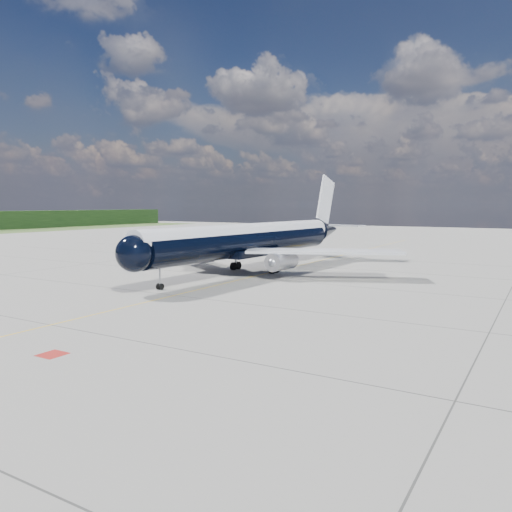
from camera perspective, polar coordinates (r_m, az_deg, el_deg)
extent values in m
plane|color=gray|center=(69.25, 1.39, -1.95)|extent=(320.00, 320.00, 0.00)
cube|color=#E7B10C|center=(64.98, -0.77, -2.46)|extent=(0.16, 160.00, 0.01)
cube|color=maroon|center=(34.63, -22.25, -10.37)|extent=(1.60, 1.60, 0.01)
cylinder|color=black|center=(69.19, -0.90, 1.67)|extent=(6.35, 39.54, 3.94)
sphere|color=black|center=(53.64, -13.74, 0.28)|extent=(4.17, 4.17, 3.94)
cone|color=black|center=(90.12, 8.05, 2.99)|extent=(4.38, 7.48, 3.94)
cylinder|color=silver|center=(69.12, -0.90, 2.48)|extent=(5.62, 41.55, 3.07)
cube|color=black|center=(53.45, -13.92, 0.87)|extent=(2.56, 1.39, 0.57)
cube|color=silver|center=(77.18, -6.86, 1.37)|extent=(19.66, 14.82, 0.33)
cube|color=silver|center=(65.04, 7.76, 0.52)|extent=(20.25, 12.95, 0.33)
cube|color=black|center=(69.31, -0.90, 0.47)|extent=(4.98, 10.61, 1.04)
cylinder|color=silver|center=(71.86, -6.25, 0.09)|extent=(2.61, 4.90, 2.32)
cylinder|color=silver|center=(63.99, 2.97, -0.59)|extent=(2.61, 4.90, 2.32)
sphere|color=gray|center=(70.23, -7.40, -0.06)|extent=(1.21, 1.21, 1.14)
sphere|color=gray|center=(62.15, 1.93, -0.78)|extent=(1.21, 1.21, 1.14)
cube|color=silver|center=(71.94, -6.15, 0.72)|extent=(0.43, 3.32, 1.14)
cube|color=silver|center=(64.08, 3.07, 0.12)|extent=(0.43, 3.32, 1.14)
cube|color=silver|center=(89.55, 7.95, 6.35)|extent=(0.74, 6.58, 8.83)
cube|color=silver|center=(90.08, 8.06, 3.51)|extent=(13.65, 4.14, 0.23)
cylinder|color=gray|center=(56.48, -10.93, -2.51)|extent=(0.20, 0.20, 2.18)
cylinder|color=black|center=(56.77, -11.06, -3.42)|extent=(0.23, 0.74, 0.73)
cylinder|color=black|center=(56.48, -10.77, -3.46)|extent=(0.23, 0.74, 0.73)
cylinder|color=gray|center=(72.65, -2.33, -0.47)|extent=(0.29, 0.29, 1.97)
cylinder|color=gray|center=(68.93, 2.10, -0.81)|extent=(0.29, 0.29, 1.97)
cylinder|color=black|center=(72.29, -2.60, -1.17)|extent=(0.54, 1.17, 1.14)
cylinder|color=black|center=(73.20, -2.06, -1.08)|extent=(0.54, 1.17, 1.14)
cylinder|color=black|center=(68.55, 1.84, -1.55)|extent=(0.54, 1.17, 1.14)
cylinder|color=black|center=(69.51, 2.35, -1.45)|extent=(0.54, 1.17, 1.14)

